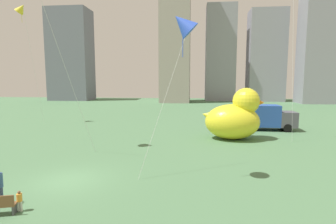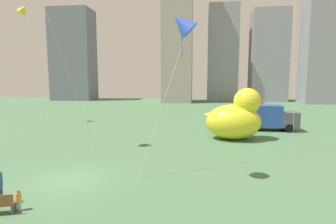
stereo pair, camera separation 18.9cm
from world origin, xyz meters
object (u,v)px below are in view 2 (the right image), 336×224
kite_blue (182,24)px  person_child (19,199)px  giant_inflatable_duck (235,118)px  kite_yellow (24,9)px  box_truck (266,117)px

kite_blue → person_child: bearing=-149.6°
giant_inflatable_duck → kite_yellow: 29.02m
box_truck → kite_yellow: 32.25m
person_child → box_truck: box_truck is taller
person_child → box_truck: 25.57m
giant_inflatable_duck → box_truck: 6.59m
giant_inflatable_duck → kite_blue: (-4.47, -11.32, 6.42)m
kite_yellow → kite_blue: kite_yellow is taller
person_child → kite_blue: bearing=30.4°
giant_inflatable_duck → kite_blue: size_ratio=0.64×
box_truck → kite_yellow: kite_yellow is taller
person_child → kite_yellow: bearing=122.7°
person_child → kite_yellow: size_ratio=0.06×
person_child → kite_blue: (6.79, 3.99, 8.00)m
box_truck → kite_yellow: (-29.47, 1.52, 13.01)m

